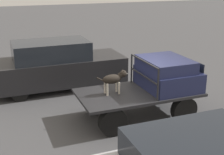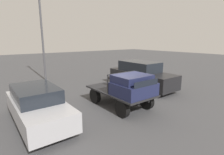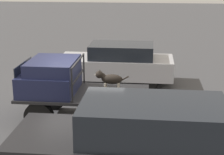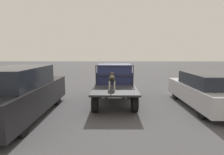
{
  "view_description": "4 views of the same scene",
  "coord_description": "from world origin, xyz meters",
  "px_view_note": "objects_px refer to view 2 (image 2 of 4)",
  "views": [
    {
      "loc": [
        -4.03,
        -8.14,
        4.32
      ],
      "look_at": [
        -0.83,
        0.12,
        1.39
      ],
      "focal_mm": 50.0,
      "sensor_mm": 36.0,
      "label": 1
    },
    {
      "loc": [
        6.8,
        -5.69,
        3.49
      ],
      "look_at": [
        -0.83,
        0.12,
        1.39
      ],
      "focal_mm": 28.0,
      "sensor_mm": 36.0,
      "label": 2
    },
    {
      "loc": [
        -1.93,
        10.31,
        4.39
      ],
      "look_at": [
        -0.83,
        0.12,
        1.39
      ],
      "focal_mm": 60.0,
      "sensor_mm": 36.0,
      "label": 3
    },
    {
      "loc": [
        -8.17,
        0.07,
        2.45
      ],
      "look_at": [
        -0.83,
        0.12,
        1.39
      ],
      "focal_mm": 28.0,
      "sensor_mm": 36.0,
      "label": 4
    }
  ],
  "objects_px": {
    "dog": "(113,79)",
    "parked_sedan": "(37,105)",
    "flatbed_truck": "(120,95)",
    "parked_pickup_far": "(141,75)",
    "light_pole_near": "(40,15)"
  },
  "relations": [
    {
      "from": "dog",
      "to": "parked_pickup_far",
      "type": "xyz_separation_m",
      "value": [
        -1.07,
        3.43,
        -0.4
      ]
    },
    {
      "from": "dog",
      "to": "parked_sedan",
      "type": "relative_size",
      "value": 0.23
    },
    {
      "from": "dog",
      "to": "parked_sedan",
      "type": "xyz_separation_m",
      "value": [
        0.15,
        -4.11,
        -0.56
      ]
    },
    {
      "from": "parked_sedan",
      "to": "parked_pickup_far",
      "type": "distance_m",
      "value": 7.64
    },
    {
      "from": "flatbed_truck",
      "to": "parked_pickup_far",
      "type": "xyz_separation_m",
      "value": [
        -1.82,
        3.55,
        0.32
      ]
    },
    {
      "from": "dog",
      "to": "light_pole_near",
      "type": "distance_m",
      "value": 8.98
    },
    {
      "from": "parked_pickup_far",
      "to": "parked_sedan",
      "type": "bearing_deg",
      "value": -89.91
    },
    {
      "from": "parked_sedan",
      "to": "light_pole_near",
      "type": "distance_m",
      "value": 9.66
    },
    {
      "from": "dog",
      "to": "parked_pickup_far",
      "type": "relative_size",
      "value": 0.2
    },
    {
      "from": "parked_sedan",
      "to": "parked_pickup_far",
      "type": "relative_size",
      "value": 0.87
    },
    {
      "from": "flatbed_truck",
      "to": "parked_pickup_far",
      "type": "distance_m",
      "value": 4.0
    },
    {
      "from": "flatbed_truck",
      "to": "light_pole_near",
      "type": "xyz_separation_m",
      "value": [
        -8.61,
        -1.27,
        4.83
      ]
    },
    {
      "from": "parked_pickup_far",
      "to": "light_pole_near",
      "type": "relative_size",
      "value": 0.62
    },
    {
      "from": "parked_sedan",
      "to": "light_pole_near",
      "type": "relative_size",
      "value": 0.54
    },
    {
      "from": "light_pole_near",
      "to": "parked_sedan",
      "type": "bearing_deg",
      "value": -18.78
    }
  ]
}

